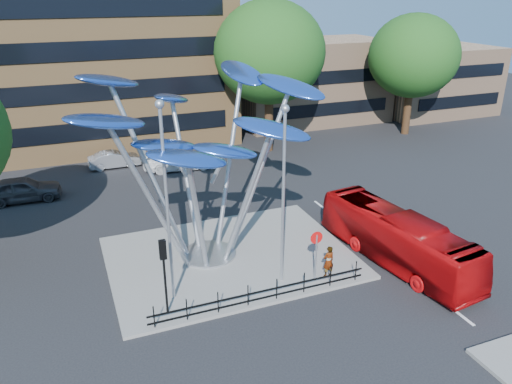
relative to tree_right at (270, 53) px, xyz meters
name	(u,v)px	position (x,y,z in m)	size (l,w,h in m)	color
ground	(300,322)	(-8.00, -22.00, -8.04)	(120.00, 120.00, 0.00)	black
traffic_island	(230,257)	(-9.00, -16.00, -7.96)	(12.00, 9.00, 0.15)	slate
low_building_near	(310,81)	(8.00, 8.00, -4.04)	(15.00, 8.00, 8.00)	tan
low_building_far	(434,80)	(22.00, 6.00, -4.54)	(12.00, 8.00, 7.00)	tan
tree_right	(270,53)	(0.00, 0.00, 0.00)	(8.80, 8.80, 12.11)	black
tree_far	(414,56)	(14.00, 0.00, -0.93)	(8.00, 8.00, 10.81)	black
leaf_sculpture	(201,126)	(-10.07, -15.32, -1.16)	(12.72, 9.54, 9.51)	#9EA0A5
street_lamp_left	(166,188)	(-12.50, -18.50, -2.68)	(0.36, 0.36, 8.80)	#9EA0A5
street_lamp_right	(284,181)	(-7.50, -19.00, -2.94)	(0.36, 0.36, 8.30)	#9EA0A5
traffic_light_island	(164,261)	(-13.00, -19.50, -5.42)	(0.28, 0.18, 3.42)	black
no_entry_sign_island	(316,247)	(-6.00, -19.48, -6.22)	(0.60, 0.10, 2.45)	#9EA0A5
pedestrian_railing_front	(262,294)	(-9.00, -20.30, -7.48)	(10.00, 0.06, 1.00)	black
red_bus	(397,238)	(-1.40, -19.38, -6.72)	(2.21, 9.44, 2.63)	#A4070A
pedestrian	(328,261)	(-5.31, -19.50, -7.10)	(0.57, 0.38, 1.57)	gray
parked_car_left	(22,189)	(-18.98, -4.00, -7.23)	(1.90, 4.73, 1.61)	#38393F
parked_car_mid	(114,159)	(-12.64, 0.42, -7.40)	(1.35, 3.87, 1.27)	#A2A4AA
parked_car_right	(179,159)	(-8.14, -1.72, -7.25)	(2.19, 5.39, 1.56)	white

